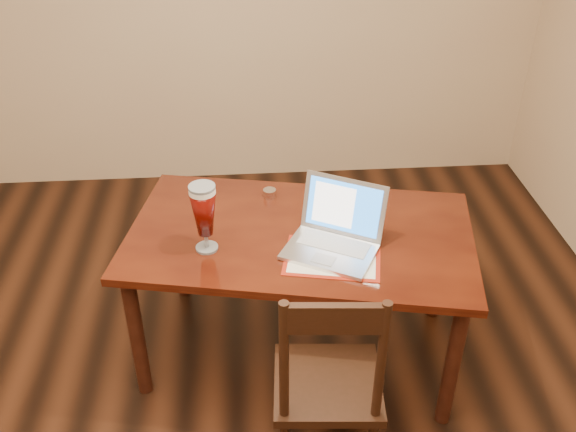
{
  "coord_description": "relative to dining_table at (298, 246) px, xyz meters",
  "views": [
    {
      "loc": [
        0.31,
        -1.54,
        2.29
      ],
      "look_at": [
        0.48,
        0.67,
        0.83
      ],
      "focal_mm": 40.0,
      "sensor_mm": 36.0,
      "label": 1
    }
  ],
  "objects": [
    {
      "name": "dining_chair",
      "position": [
        0.06,
        -0.63,
        -0.18
      ],
      "size": [
        0.43,
        0.41,
        0.95
      ],
      "rotation": [
        0.0,
        0.0,
        -0.08
      ],
      "color": "black",
      "rests_on": "ground"
    },
    {
      "name": "dining_table",
      "position": [
        0.0,
        0.0,
        0.0
      ],
      "size": [
        1.63,
        1.12,
        1.0
      ],
      "rotation": [
        0.0,
        0.0,
        -0.2
      ],
      "color": "#4D180A",
      "rests_on": "ground"
    },
    {
      "name": "room_shell",
      "position": [
        -0.52,
        -0.73,
        1.13
      ],
      "size": [
        4.51,
        5.01,
        2.71
      ],
      "color": "tan",
      "rests_on": "ground"
    }
  ]
}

